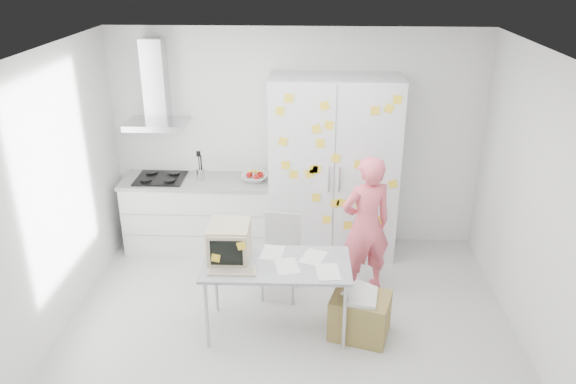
{
  "coord_description": "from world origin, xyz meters",
  "views": [
    {
      "loc": [
        0.2,
        -4.58,
        3.48
      ],
      "look_at": [
        -0.05,
        0.78,
        1.17
      ],
      "focal_mm": 35.0,
      "sensor_mm": 36.0,
      "label": 1
    }
  ],
  "objects_px": {
    "chair": "(281,250)",
    "cardboard_box": "(360,315)",
    "person": "(366,225)",
    "desk": "(247,252)"
  },
  "relations": [
    {
      "from": "chair",
      "to": "cardboard_box",
      "type": "bearing_deg",
      "value": -35.84
    },
    {
      "from": "desk",
      "to": "cardboard_box",
      "type": "height_order",
      "value": "desk"
    },
    {
      "from": "desk",
      "to": "cardboard_box",
      "type": "bearing_deg",
      "value": -5.3
    },
    {
      "from": "person",
      "to": "cardboard_box",
      "type": "bearing_deg",
      "value": 63.48
    },
    {
      "from": "person",
      "to": "chair",
      "type": "bearing_deg",
      "value": -13.62
    },
    {
      "from": "person",
      "to": "desk",
      "type": "relative_size",
      "value": 1.11
    },
    {
      "from": "person",
      "to": "desk",
      "type": "bearing_deg",
      "value": 12.33
    },
    {
      "from": "person",
      "to": "chair",
      "type": "height_order",
      "value": "person"
    },
    {
      "from": "person",
      "to": "cardboard_box",
      "type": "relative_size",
      "value": 2.43
    },
    {
      "from": "desk",
      "to": "chair",
      "type": "bearing_deg",
      "value": 65.2
    }
  ]
}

